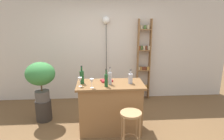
{
  "coord_description": "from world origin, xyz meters",
  "views": [
    {
      "loc": [
        -0.21,
        -3.16,
        2.11
      ],
      "look_at": [
        0.05,
        0.55,
        1.13
      ],
      "focal_mm": 31.95,
      "sensor_mm": 36.0,
      "label": 1
    }
  ],
  "objects_px": {
    "bottle_wine_red": "(106,80)",
    "cookbook": "(107,81)",
    "spice_shelf": "(144,60)",
    "plant_stool": "(44,110)",
    "bottle_spirits_clear": "(130,78)",
    "wine_glass_center": "(92,81)",
    "wine_glass_left": "(80,80)",
    "bottle_olive_oil": "(82,77)",
    "bar_stool": "(131,122)",
    "pendant_globe_light": "(106,22)",
    "potted_plant": "(40,76)",
    "bottle_vinegar": "(110,78)"
  },
  "relations": [
    {
      "from": "bottle_wine_red",
      "to": "cookbook",
      "type": "relative_size",
      "value": 1.51
    },
    {
      "from": "spice_shelf",
      "to": "bottle_wine_red",
      "type": "distance_m",
      "value": 1.96
    },
    {
      "from": "plant_stool",
      "to": "bottle_wine_red",
      "type": "bearing_deg",
      "value": -26.05
    },
    {
      "from": "bottle_spirits_clear",
      "to": "wine_glass_center",
      "type": "height_order",
      "value": "bottle_spirits_clear"
    },
    {
      "from": "bottle_wine_red",
      "to": "wine_glass_left",
      "type": "bearing_deg",
      "value": 173.91
    },
    {
      "from": "bottle_spirits_clear",
      "to": "bottle_olive_oil",
      "type": "height_order",
      "value": "bottle_olive_oil"
    },
    {
      "from": "plant_stool",
      "to": "bar_stool",
      "type": "bearing_deg",
      "value": -33.9
    },
    {
      "from": "cookbook",
      "to": "bottle_spirits_clear",
      "type": "bearing_deg",
      "value": -35.51
    },
    {
      "from": "bar_stool",
      "to": "bottle_spirits_clear",
      "type": "xyz_separation_m",
      "value": [
        0.08,
        0.63,
        0.53
      ]
    },
    {
      "from": "bottle_spirits_clear",
      "to": "cookbook",
      "type": "distance_m",
      "value": 0.46
    },
    {
      "from": "spice_shelf",
      "to": "wine_glass_left",
      "type": "relative_size",
      "value": 12.71
    },
    {
      "from": "bottle_wine_red",
      "to": "pendant_globe_light",
      "type": "height_order",
      "value": "pendant_globe_light"
    },
    {
      "from": "spice_shelf",
      "to": "potted_plant",
      "type": "xyz_separation_m",
      "value": [
        -2.33,
        -1.03,
        -0.09
      ]
    },
    {
      "from": "bar_stool",
      "to": "potted_plant",
      "type": "xyz_separation_m",
      "value": [
        -1.66,
        1.12,
        0.46
      ]
    },
    {
      "from": "bottle_vinegar",
      "to": "cookbook",
      "type": "xyz_separation_m",
      "value": [
        -0.05,
        0.17,
        -0.1
      ]
    },
    {
      "from": "potted_plant",
      "to": "cookbook",
      "type": "bearing_deg",
      "value": -14.51
    },
    {
      "from": "bottle_spirits_clear",
      "to": "plant_stool",
      "type": "bearing_deg",
      "value": 164.55
    },
    {
      "from": "spice_shelf",
      "to": "bottle_vinegar",
      "type": "distance_m",
      "value": 1.81
    },
    {
      "from": "potted_plant",
      "to": "bottle_olive_oil",
      "type": "relative_size",
      "value": 2.47
    },
    {
      "from": "bottle_spirits_clear",
      "to": "bottle_vinegar",
      "type": "relative_size",
      "value": 0.83
    },
    {
      "from": "plant_stool",
      "to": "bottle_olive_oil",
      "type": "relative_size",
      "value": 1.31
    },
    {
      "from": "bottle_wine_red",
      "to": "cookbook",
      "type": "bearing_deg",
      "value": 86.14
    },
    {
      "from": "bottle_vinegar",
      "to": "bottle_wine_red",
      "type": "bearing_deg",
      "value": -119.52
    },
    {
      "from": "cookbook",
      "to": "bar_stool",
      "type": "bearing_deg",
      "value": -83.29
    },
    {
      "from": "spice_shelf",
      "to": "plant_stool",
      "type": "xyz_separation_m",
      "value": [
        -2.33,
        -1.03,
        -0.84
      ]
    },
    {
      "from": "plant_stool",
      "to": "pendant_globe_light",
      "type": "distance_m",
      "value": 2.49
    },
    {
      "from": "bar_stool",
      "to": "wine_glass_center",
      "type": "distance_m",
      "value": 0.93
    },
    {
      "from": "wine_glass_left",
      "to": "wine_glass_center",
      "type": "distance_m",
      "value": 0.23
    },
    {
      "from": "bar_stool",
      "to": "bottle_wine_red",
      "type": "xyz_separation_m",
      "value": [
        -0.36,
        0.48,
        0.56
      ]
    },
    {
      "from": "cookbook",
      "to": "spice_shelf",
      "type": "bearing_deg",
      "value": 36.21
    },
    {
      "from": "bottle_spirits_clear",
      "to": "bottle_olive_oil",
      "type": "distance_m",
      "value": 0.89
    },
    {
      "from": "spice_shelf",
      "to": "plant_stool",
      "type": "relative_size",
      "value": 4.78
    },
    {
      "from": "spice_shelf",
      "to": "bottle_wine_red",
      "type": "xyz_separation_m",
      "value": [
        -1.03,
        -1.66,
        0.0
      ]
    },
    {
      "from": "bottle_olive_oil",
      "to": "cookbook",
      "type": "xyz_separation_m",
      "value": [
        0.46,
        0.09,
        -0.11
      ]
    },
    {
      "from": "wine_glass_left",
      "to": "cookbook",
      "type": "height_order",
      "value": "wine_glass_left"
    },
    {
      "from": "cookbook",
      "to": "wine_glass_left",
      "type": "bearing_deg",
      "value": -169.93
    },
    {
      "from": "spice_shelf",
      "to": "potted_plant",
      "type": "bearing_deg",
      "value": -156.23
    },
    {
      "from": "wine_glass_left",
      "to": "spice_shelf",
      "type": "bearing_deg",
      "value": 47.3
    },
    {
      "from": "bottle_spirits_clear",
      "to": "pendant_globe_light",
      "type": "height_order",
      "value": "pendant_globe_light"
    },
    {
      "from": "bottle_spirits_clear",
      "to": "bar_stool",
      "type": "bearing_deg",
      "value": -97.55
    },
    {
      "from": "bottle_vinegar",
      "to": "wine_glass_center",
      "type": "relative_size",
      "value": 1.92
    },
    {
      "from": "spice_shelf",
      "to": "potted_plant",
      "type": "height_order",
      "value": "spice_shelf"
    },
    {
      "from": "bottle_spirits_clear",
      "to": "potted_plant",
      "type": "bearing_deg",
      "value": 164.55
    },
    {
      "from": "bottle_vinegar",
      "to": "pendant_globe_light",
      "type": "relative_size",
      "value": 0.15
    },
    {
      "from": "bottle_olive_oil",
      "to": "bar_stool",
      "type": "bearing_deg",
      "value": -40.82
    },
    {
      "from": "plant_stool",
      "to": "bottle_olive_oil",
      "type": "height_order",
      "value": "bottle_olive_oil"
    },
    {
      "from": "bar_stool",
      "to": "plant_stool",
      "type": "relative_size",
      "value": 1.55
    },
    {
      "from": "wine_glass_center",
      "to": "bottle_vinegar",
      "type": "bearing_deg",
      "value": 28.36
    },
    {
      "from": "wine_glass_left",
      "to": "pendant_globe_light",
      "type": "bearing_deg",
      "value": 72.3
    },
    {
      "from": "spice_shelf",
      "to": "cookbook",
      "type": "height_order",
      "value": "spice_shelf"
    }
  ]
}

